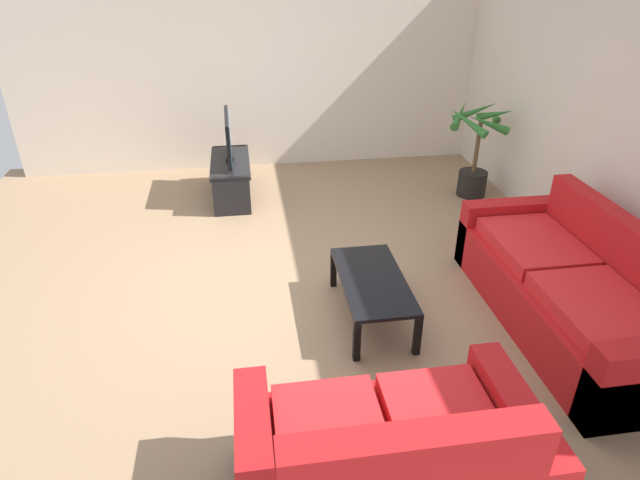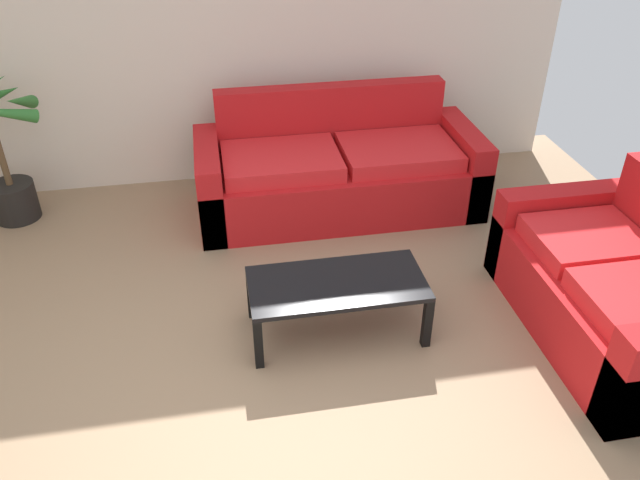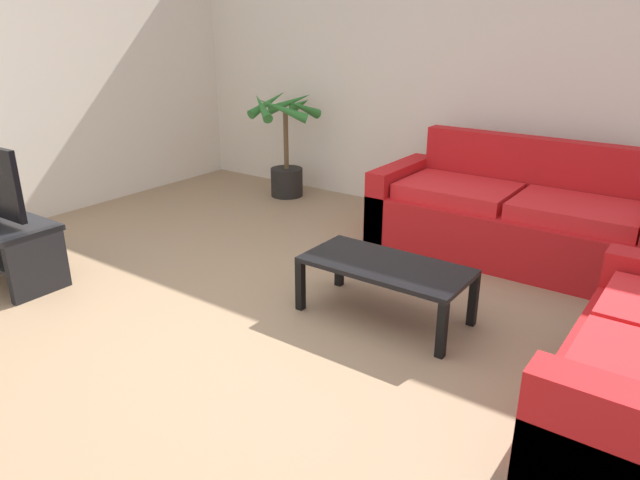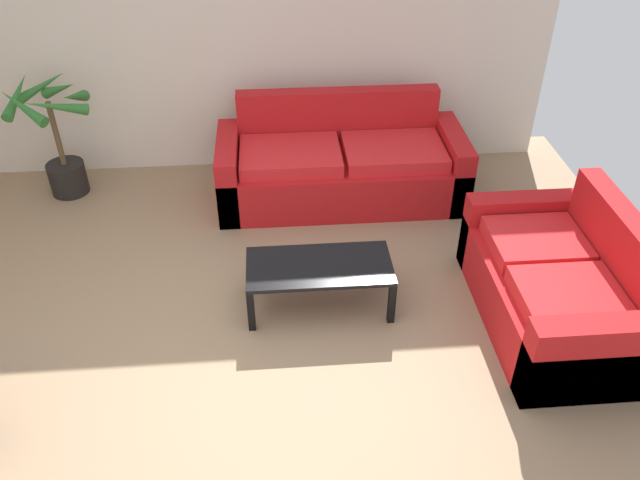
# 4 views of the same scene
# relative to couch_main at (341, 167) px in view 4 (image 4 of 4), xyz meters

# --- Properties ---
(ground_plane) EXTENTS (6.60, 6.60, 0.00)m
(ground_plane) POSITION_rel_couch_main_xyz_m (-0.96, -2.28, -0.30)
(ground_plane) COLOR #937556
(wall_back) EXTENTS (6.00, 0.06, 2.70)m
(wall_back) POSITION_rel_couch_main_xyz_m (-0.96, 0.72, 1.05)
(wall_back) COLOR beige
(wall_back) RESTS_ON ground
(couch_main) EXTENTS (2.20, 0.90, 0.90)m
(couch_main) POSITION_rel_couch_main_xyz_m (0.00, 0.00, 0.00)
(couch_main) COLOR red
(couch_main) RESTS_ON ground
(couch_loveseat) EXTENTS (0.90, 1.56, 0.90)m
(couch_loveseat) POSITION_rel_couch_main_xyz_m (1.32, -1.80, -0.00)
(couch_loveseat) COLOR red
(couch_loveseat) RESTS_ON ground
(coffee_table) EXTENTS (1.04, 0.50, 0.37)m
(coffee_table) POSITION_rel_couch_main_xyz_m (-0.32, -1.50, 0.02)
(coffee_table) COLOR black
(coffee_table) RESTS_ON ground
(potted_palm) EXTENTS (0.76, 0.77, 1.10)m
(potted_palm) POSITION_rel_couch_main_xyz_m (-2.53, 0.26, 0.21)
(potted_palm) COLOR black
(potted_palm) RESTS_ON ground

